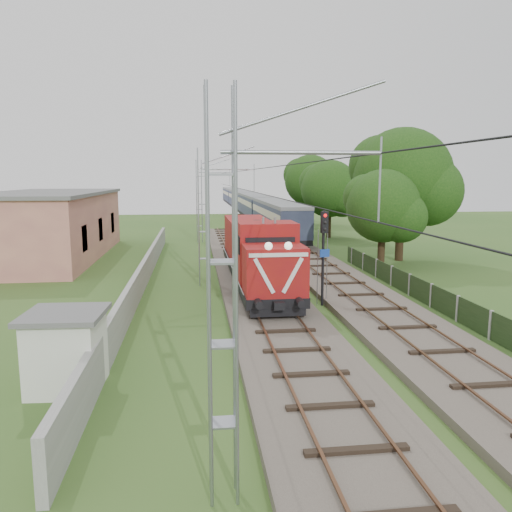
{
  "coord_description": "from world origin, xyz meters",
  "views": [
    {
      "loc": [
        -3.48,
        -17.14,
        6.36
      ],
      "look_at": [
        -0.27,
        8.86,
        2.2
      ],
      "focal_mm": 35.0,
      "sensor_mm": 36.0,
      "label": 1
    }
  ],
  "objects": [
    {
      "name": "ground",
      "position": [
        0.0,
        0.0,
        0.0
      ],
      "size": [
        140.0,
        140.0,
        0.0
      ],
      "primitive_type": "plane",
      "color": "#325620",
      "rests_on": "ground"
    },
    {
      "name": "track_main",
      "position": [
        0.0,
        7.0,
        0.18
      ],
      "size": [
        4.2,
        70.0,
        0.45
      ],
      "color": "#6B6054",
      "rests_on": "ground"
    },
    {
      "name": "track_side",
      "position": [
        5.0,
        20.0,
        0.18
      ],
      "size": [
        4.2,
        80.0,
        0.45
      ],
      "color": "#6B6054",
      "rests_on": "ground"
    },
    {
      "name": "catenary",
      "position": [
        -2.95,
        12.0,
        4.05
      ],
      "size": [
        3.31,
        70.0,
        8.0
      ],
      "color": "gray",
      "rests_on": "ground"
    },
    {
      "name": "boundary_wall",
      "position": [
        -6.5,
        12.0,
        0.75
      ],
      "size": [
        0.25,
        40.0,
        1.5
      ],
      "primitive_type": "cube",
      "color": "#9E9E99",
      "rests_on": "ground"
    },
    {
      "name": "station_building",
      "position": [
        -15.0,
        24.0,
        2.63
      ],
      "size": [
        8.4,
        20.4,
        5.22
      ],
      "color": "tan",
      "rests_on": "ground"
    },
    {
      "name": "fence",
      "position": [
        8.0,
        3.0,
        0.6
      ],
      "size": [
        0.12,
        32.0,
        1.2
      ],
      "color": "black",
      "rests_on": "ground"
    },
    {
      "name": "locomotive",
      "position": [
        0.0,
        11.15,
        2.13
      ],
      "size": [
        2.81,
        16.02,
        4.07
      ],
      "color": "black",
      "rests_on": "ground"
    },
    {
      "name": "coach_rake",
      "position": [
        5.0,
        65.41,
        2.37
      ],
      "size": [
        2.82,
        84.05,
        3.26
      ],
      "color": "black",
      "rests_on": "ground"
    },
    {
      "name": "signal_post",
      "position": [
        2.78,
        6.46,
        3.27
      ],
      "size": [
        0.52,
        0.41,
        4.76
      ],
      "color": "black",
      "rests_on": "ground"
    },
    {
      "name": "relay_hut",
      "position": [
        -7.4,
        -2.16,
        1.2
      ],
      "size": [
        2.43,
        2.43,
        2.38
      ],
      "color": "silver",
      "rests_on": "ground"
    },
    {
      "name": "tree_a",
      "position": [
        9.58,
        16.17,
        4.31
      ],
      "size": [
        5.33,
        5.08,
        6.91
      ],
      "color": "#3D2919",
      "rests_on": "ground"
    },
    {
      "name": "tree_b",
      "position": [
        12.19,
        19.12,
        6.26
      ],
      "size": [
        7.74,
        7.37,
        10.04
      ],
      "color": "#3D2919",
      "rests_on": "ground"
    },
    {
      "name": "tree_c",
      "position": [
        10.7,
        34.16,
        5.08
      ],
      "size": [
        6.29,
        5.99,
        8.15
      ],
      "color": "#3D2919",
      "rests_on": "ground"
    },
    {
      "name": "tree_d",
      "position": [
        12.14,
        49.18,
        5.83
      ],
      "size": [
        7.2,
        6.86,
        9.34
      ],
      "color": "#3D2919",
      "rests_on": "ground"
    }
  ]
}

